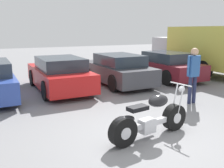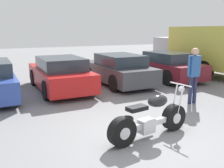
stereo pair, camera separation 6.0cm
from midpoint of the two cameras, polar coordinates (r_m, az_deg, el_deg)
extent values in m
plane|color=slate|center=(5.71, 8.36, -12.00)|extent=(60.00, 60.00, 0.00)
cylinder|color=black|center=(6.14, 13.70, -7.36)|extent=(0.64, 0.29, 0.62)
cylinder|color=silver|center=(6.14, 13.70, -7.36)|extent=(0.28, 0.25, 0.25)
cylinder|color=black|center=(5.15, 2.18, -10.92)|extent=(0.64, 0.29, 0.62)
cylinder|color=silver|center=(5.15, 2.18, -10.92)|extent=(0.28, 0.25, 0.25)
cube|color=silver|center=(5.61, 8.48, -8.88)|extent=(1.17, 0.28, 0.12)
cube|color=silver|center=(5.55, 7.67, -9.42)|extent=(0.37, 0.29, 0.30)
ellipsoid|color=black|center=(5.60, 10.22, -3.78)|extent=(0.56, 0.39, 0.27)
cube|color=black|center=(5.22, 5.57, -5.51)|extent=(0.47, 0.30, 0.09)
ellipsoid|color=black|center=(5.09, 2.65, -8.38)|extent=(0.50, 0.27, 0.20)
cylinder|color=silver|center=(6.03, 15.09, -3.91)|extent=(0.22, 0.07, 0.78)
cylinder|color=silver|center=(6.14, 13.80, -3.55)|extent=(0.22, 0.07, 0.78)
cylinder|color=silver|center=(6.06, 15.19, -0.05)|extent=(0.12, 0.62, 0.03)
sphere|color=silver|center=(6.12, 15.37, -1.10)|extent=(0.15, 0.15, 0.15)
cylinder|color=silver|center=(5.55, 5.00, -10.39)|extent=(1.17, 0.25, 0.08)
cylinder|color=black|center=(10.99, -22.72, 0.86)|extent=(0.20, 0.68, 0.68)
cylinder|color=black|center=(8.48, -21.33, -2.19)|extent=(0.20, 0.68, 0.68)
cube|color=red|center=(10.03, -12.17, 1.61)|extent=(1.72, 4.15, 0.67)
cube|color=#28333D|center=(9.71, -11.94, 4.63)|extent=(1.52, 2.16, 0.45)
cylinder|color=black|center=(11.15, -17.82, 1.38)|extent=(0.20, 0.68, 0.68)
cylinder|color=black|center=(11.50, -9.92, 2.11)|extent=(0.20, 0.68, 0.68)
cylinder|color=black|center=(8.67, -15.05, -1.46)|extent=(0.20, 0.68, 0.68)
cylinder|color=black|center=(9.11, -5.15, -0.42)|extent=(0.20, 0.68, 0.68)
cube|color=#3D3D42|center=(10.96, 0.89, 2.78)|extent=(1.72, 4.15, 0.67)
cube|color=#28333D|center=(10.66, 1.53, 5.56)|extent=(1.52, 2.16, 0.45)
cylinder|color=black|center=(11.82, -5.47, 2.51)|extent=(0.20, 0.68, 0.68)
cylinder|color=black|center=(12.48, 1.41, 3.09)|extent=(0.20, 0.68, 0.68)
cylinder|color=black|center=(9.51, 0.21, 0.17)|extent=(0.20, 0.68, 0.68)
cylinder|color=black|center=(10.33, 8.17, 1.02)|extent=(0.20, 0.68, 0.68)
cube|color=maroon|center=(12.33, 11.60, 3.59)|extent=(1.72, 4.15, 0.67)
cube|color=#28333D|center=(12.07, 12.45, 6.06)|extent=(1.52, 2.16, 0.45)
cylinder|color=black|center=(12.94, 5.24, 3.36)|extent=(0.20, 0.68, 0.68)
cylinder|color=black|center=(13.85, 10.89, 3.78)|extent=(0.20, 0.68, 0.68)
cylinder|color=black|center=(10.88, 12.42, 1.42)|extent=(0.20, 0.68, 0.68)
cylinder|color=black|center=(11.94, 18.41, 2.04)|extent=(0.20, 0.68, 0.68)
cube|color=#CCC64C|center=(13.88, 21.57, 7.93)|extent=(2.30, 4.22, 2.02)
cube|color=#B2B2B7|center=(15.93, 13.81, 7.79)|extent=(2.20, 1.48, 1.42)
cylinder|color=black|center=(15.34, 10.61, 5.03)|extent=(0.24, 0.90, 0.90)
cylinder|color=black|center=(16.71, 16.48, 5.32)|extent=(0.24, 0.90, 0.90)
cylinder|color=black|center=(12.77, 20.11, 3.06)|extent=(0.24, 0.90, 0.90)
cylinder|color=#232847|center=(8.35, 17.17, -1.37)|extent=(0.12, 0.12, 0.88)
cylinder|color=#232847|center=(8.48, 18.10, -1.23)|extent=(0.12, 0.12, 0.88)
cube|color=#2D5999|center=(8.28, 17.99, 3.91)|extent=(0.34, 0.20, 0.66)
cylinder|color=#2D5999|center=(8.12, 16.89, 4.06)|extent=(0.08, 0.08, 0.61)
cylinder|color=#2D5999|center=(8.43, 19.07, 4.20)|extent=(0.08, 0.08, 0.61)
sphere|color=tan|center=(8.23, 18.20, 7.01)|extent=(0.24, 0.24, 0.24)
camera|label=1|loc=(0.03, -90.24, -0.05)|focal=40.00mm
camera|label=2|loc=(0.03, 89.76, 0.05)|focal=40.00mm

